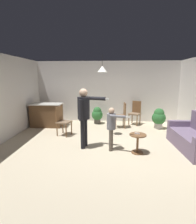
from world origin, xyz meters
The scene contains 14 objects.
ground centered at (0.00, 0.00, 0.00)m, with size 7.68×7.68×0.00m, color beige.
wall_back centered at (0.00, 3.20, 1.35)m, with size 6.40×0.10×2.70m, color silver.
couch_floral centered at (2.51, 0.03, 0.33)m, with size 0.90×1.82×1.00m.
kitchen_counter centered at (-2.45, 2.09, 0.48)m, with size 1.26×0.66×0.95m.
side_table_by_couch centered at (0.86, -0.30, 0.33)m, with size 0.44×0.44×0.52m.
person_adult centered at (-0.59, -0.02, 1.05)m, with size 0.87×0.48×1.69m.
person_child centered at (0.17, -0.16, 0.74)m, with size 0.58×0.43×1.20m.
dining_chair_by_counter centered at (-1.52, 1.03, 0.55)m, with size 0.53×0.53×1.00m.
dining_chair_near_wall centered at (1.22, 2.65, 0.55)m, with size 0.57×0.57×1.00m.
dining_chair_centre_back centered at (0.60, 2.12, 0.55)m, with size 0.45×0.45×1.00m.
potted_plant_corner centered at (2.05, 2.08, 0.44)m, with size 0.53×0.53×0.81m.
potted_plant_by_wall centered at (-0.42, 2.67, 0.41)m, with size 0.48×0.48×0.74m.
spare_remote_on_table centered at (0.84, -0.29, 0.54)m, with size 0.04×0.13×0.04m, color white.
ceiling_light_pendant centered at (-0.14, 1.00, 2.25)m, with size 0.32×0.32×0.55m.
Camera 1 is at (0.10, -4.73, 1.98)m, focal length 27.95 mm.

